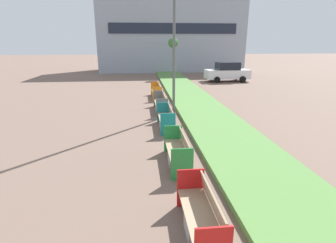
{
  "coord_description": "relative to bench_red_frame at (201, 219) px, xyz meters",
  "views": [
    {
      "loc": [
        -0.17,
        2.9,
        3.67
      ],
      "look_at": [
        0.9,
        13.0,
        0.6
      ],
      "focal_mm": 28.0,
      "sensor_mm": 36.0,
      "label": 1
    }
  ],
  "objects": [
    {
      "name": "bench_teal_frame",
      "position": [
        0.0,
        6.83,
        0.0
      ],
      "size": [
        0.65,
        2.01,
        0.94
      ],
      "color": "#9E9B96",
      "rests_on": "ground"
    },
    {
      "name": "sapling_tree_far",
      "position": [
        2.38,
        23.75,
        3.22
      ],
      "size": [
        1.02,
        1.02,
        4.15
      ],
      "color": "brown",
      "rests_on": "ground"
    },
    {
      "name": "bench_red_frame",
      "position": [
        0.0,
        0.0,
        0.0
      ],
      "size": [
        0.65,
        1.97,
        0.94
      ],
      "color": "#9E9B96",
      "rests_on": "ground"
    },
    {
      "name": "bench_grey_frame",
      "position": [
        0.01,
        9.9,
        0.01
      ],
      "size": [
        0.65,
        2.42,
        0.94
      ],
      "color": "#9E9B96",
      "rests_on": "ground"
    },
    {
      "name": "parked_car_distant",
      "position": [
        7.35,
        20.76,
        0.55
      ],
      "size": [
        4.25,
        2.0,
        1.86
      ],
      "rotation": [
        0.0,
        0.0,
        0.03
      ],
      "color": "silver",
      "rests_on": "ground"
    },
    {
      "name": "street_lamp_post",
      "position": [
        0.61,
        9.13,
        4.58
      ],
      "size": [
        0.24,
        0.44,
        9.1
      ],
      "color": "#56595B",
      "rests_on": "ground"
    },
    {
      "name": "bench_orange_frame",
      "position": [
        0.0,
        13.6,
        0.01
      ],
      "size": [
        0.65,
        2.29,
        0.94
      ],
      "color": "#9E9B96",
      "rests_on": "ground"
    },
    {
      "name": "planter_grass_strip",
      "position": [
        2.26,
        4.84,
        -0.27
      ],
      "size": [
        2.8,
        120.0,
        0.18
      ],
      "color": "#568442",
      "rests_on": "ground"
    },
    {
      "name": "bench_green_frame",
      "position": [
        0.0,
        3.19,
        0.0
      ],
      "size": [
        0.65,
        2.08,
        0.94
      ],
      "color": "#9E9B96",
      "rests_on": "ground"
    },
    {
      "name": "building_backdrop",
      "position": [
        3.06,
        31.76,
        4.44
      ],
      "size": [
        18.34,
        6.32,
        9.6
      ],
      "color": "#939EAD",
      "rests_on": "ground"
    }
  ]
}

